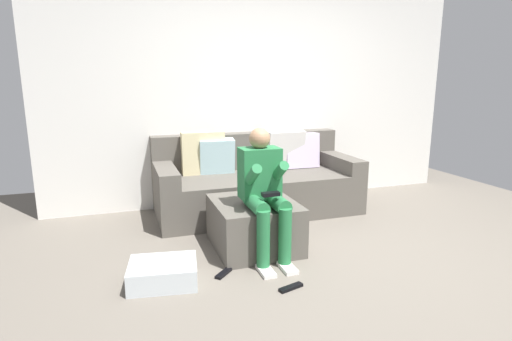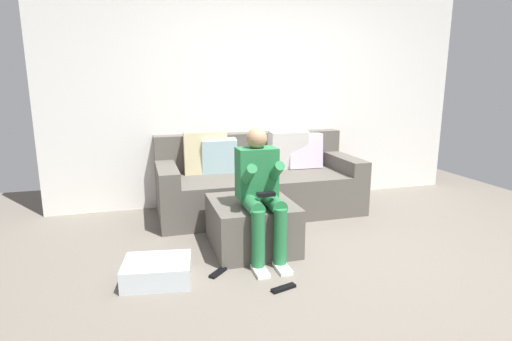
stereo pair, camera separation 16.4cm
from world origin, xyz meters
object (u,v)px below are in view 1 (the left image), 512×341
ottoman (254,224)px  remote_near_ottoman (291,287)px  remote_under_side_table (146,285)px  person_seated (264,187)px  couch_sectional (256,182)px  remote_by_storage_bin (224,273)px  storage_bin (163,273)px

ottoman → remote_near_ottoman: size_ratio=3.99×
ottoman → remote_under_side_table: size_ratio=3.88×
person_seated → remote_near_ottoman: bearing=-90.5°
couch_sectional → remote_near_ottoman: 1.85m
ottoman → remote_under_side_table: (-0.96, -0.42, -0.20)m
remote_near_ottoman → remote_under_side_table: (-0.97, 0.37, 0.00)m
couch_sectional → remote_by_storage_bin: (-0.74, -1.43, -0.32)m
ottoman → remote_by_storage_bin: (-0.39, -0.43, -0.20)m
ottoman → remote_by_storage_bin: 0.61m
couch_sectional → remote_by_storage_bin: 1.64m
ottoman → storage_bin: size_ratio=1.58×
remote_by_storage_bin → remote_near_ottoman: bearing=-87.1°
storage_bin → remote_under_side_table: 0.14m
ottoman → person_seated: (0.02, -0.20, 0.38)m
storage_bin → remote_under_side_table: bearing=-177.3°
person_seated → remote_by_storage_bin: size_ratio=6.04×
couch_sectional → ottoman: (-0.35, -1.00, -0.12)m
person_seated → storage_bin: size_ratio=2.22×
storage_bin → remote_near_ottoman: bearing=-23.9°
remote_by_storage_bin → couch_sectional: bearing=17.8°
storage_bin → remote_by_storage_bin: bearing=-1.5°
remote_under_side_table → remote_by_storage_bin: bearing=-44.5°
ottoman → storage_bin: ottoman is taller
person_seated → couch_sectional: bearing=74.4°
couch_sectional → remote_by_storage_bin: size_ratio=12.45×
person_seated → remote_under_side_table: size_ratio=5.45×
storage_bin → remote_by_storage_bin: (0.44, -0.01, -0.07)m
storage_bin → remote_under_side_table: storage_bin is taller
couch_sectional → ottoman: size_ratio=2.90×
storage_bin → remote_by_storage_bin: size_ratio=2.73×
ottoman → remote_near_ottoman: bearing=-89.2°
person_seated → remote_by_storage_bin: 0.74m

